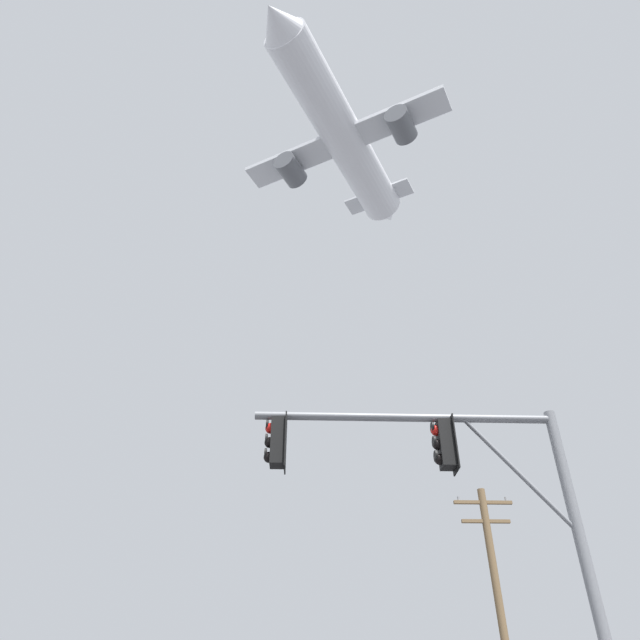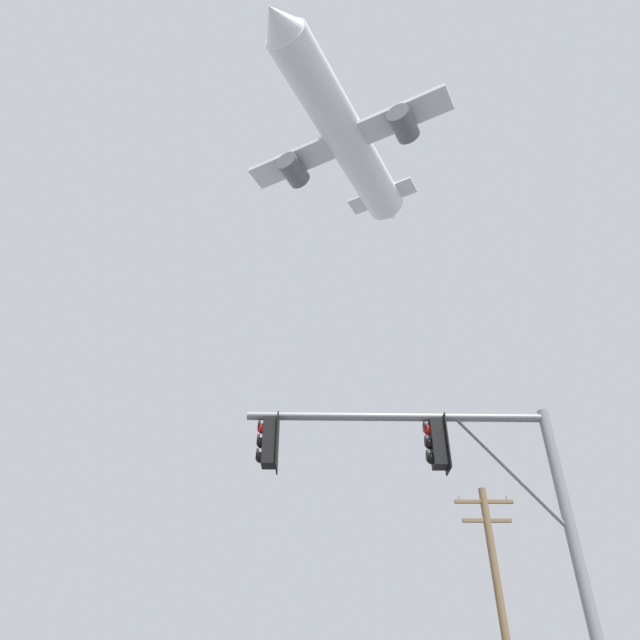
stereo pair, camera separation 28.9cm
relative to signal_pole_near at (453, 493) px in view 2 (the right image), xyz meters
The scene contains 3 objects.
signal_pole_near is the anchor object (origin of this frame).
utility_pole 12.46m from the signal_pole_near, 71.33° to the left, with size 2.20×0.28×8.98m.
airplane 51.61m from the signal_pole_near, 89.47° to the left, with size 19.73×25.55×7.45m.
Camera 2 is at (0.91, -3.32, 1.33)m, focal length 33.10 mm.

